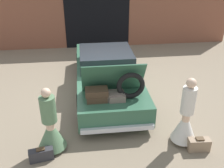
# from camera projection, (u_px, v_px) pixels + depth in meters

# --- Properties ---
(ground_plane) EXTENTS (40.00, 40.00, 0.00)m
(ground_plane) POSITION_uv_depth(u_px,v_px,m) (107.00, 89.00, 8.37)
(ground_plane) COLOR #7F705B
(garage_wall_back) EXTENTS (12.00, 0.14, 2.80)m
(garage_wall_back) POSITION_uv_depth(u_px,v_px,m) (97.00, 16.00, 11.35)
(garage_wall_back) COLOR brown
(garage_wall_back) RESTS_ON ground_plane
(car) EXTENTS (1.87, 4.86, 1.62)m
(car) POSITION_uv_depth(u_px,v_px,m) (107.00, 74.00, 8.10)
(car) COLOR #336047
(car) RESTS_ON ground_plane
(person_left) EXTENTS (0.63, 0.63, 1.55)m
(person_left) POSITION_uv_depth(u_px,v_px,m) (51.00, 129.00, 5.69)
(person_left) COLOR beige
(person_left) RESTS_ON ground_plane
(person_right) EXTENTS (0.58, 0.58, 1.65)m
(person_right) POSITION_uv_depth(u_px,v_px,m) (185.00, 120.00, 5.89)
(person_right) COLOR beige
(person_right) RESTS_ON ground_plane
(suitcase_beside_left_person) EXTENTS (0.54, 0.27, 0.30)m
(suitcase_beside_left_person) POSITION_uv_depth(u_px,v_px,m) (41.00, 155.00, 5.57)
(suitcase_beside_left_person) COLOR #2D2D33
(suitcase_beside_left_person) RESTS_ON ground_plane
(suitcase_beside_right_person) EXTENTS (0.49, 0.23, 0.33)m
(suitcase_beside_right_person) POSITION_uv_depth(u_px,v_px,m) (199.00, 144.00, 5.83)
(suitcase_beside_right_person) COLOR #8C7259
(suitcase_beside_right_person) RESTS_ON ground_plane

